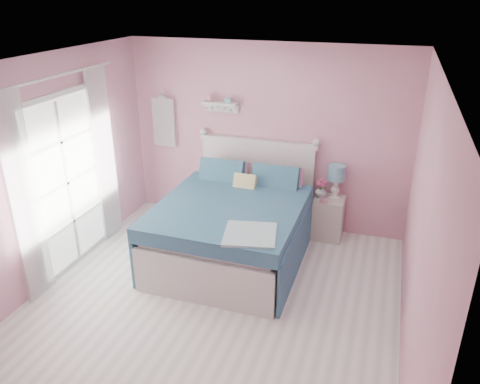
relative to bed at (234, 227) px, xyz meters
The scene contains 13 objects.
floor 1.23m from the bed, 84.88° to the right, with size 4.50×4.50×0.00m, color silver.
room_shell 1.64m from the bed, 84.88° to the right, with size 4.50×4.50×4.50m.
bed is the anchor object (origin of this frame).
nightstand 1.40m from the bed, 39.11° to the left, with size 0.41×0.41×0.59m.
table_lamp 1.56m from the bed, 40.11° to the left, with size 0.23×0.23×0.46m.
vase 1.33m from the bed, 43.22° to the left, with size 0.16×0.16×0.17m, color #B8C3C0.
teacup 1.27m from the bed, 35.54° to the left, with size 0.09×0.09×0.07m, color pink.
roses 1.36m from the bed, 43.15° to the left, with size 0.14×0.11×0.12m.
wall_shelf 1.77m from the bed, 117.97° to the left, with size 0.50×0.15×0.25m.
hanging_dress 2.03m from the bed, 144.55° to the left, with size 0.34×0.03×0.72m, color white.
french_door 2.12m from the bed, 158.12° to the right, with size 0.04×1.32×2.16m.
curtain_near 2.47m from the bed, 140.58° to the right, with size 0.04×0.40×2.32m, color white.
curtain_far 1.97m from the bed, behind, with size 0.04×0.40×2.32m, color white.
Camera 1 is at (1.63, -3.86, 3.24)m, focal length 35.00 mm.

